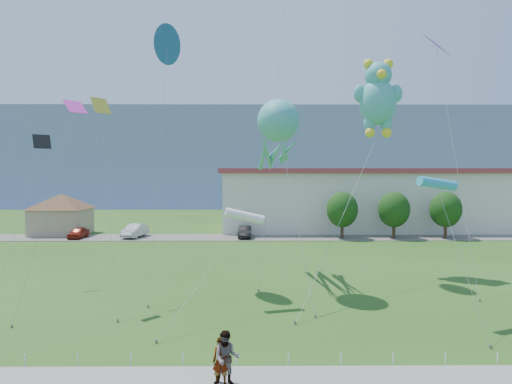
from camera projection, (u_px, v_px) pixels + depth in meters
ground at (262, 353)px, 18.63m from camera, size 160.00×160.00×0.00m
sidewalk at (263, 382)px, 15.88m from camera, size 80.00×2.50×0.10m
parking_strip at (256, 237)px, 53.61m from camera, size 70.00×6.00×0.06m
hill_ridge at (254, 159)px, 138.12m from camera, size 160.00×50.00×25.00m
pavilion at (61, 210)px, 56.31m from camera, size 9.20×9.20×5.00m
warehouse at (444, 199)px, 62.67m from camera, size 61.00×15.00×8.20m
rope_fence at (262, 360)px, 17.32m from camera, size 26.05×0.05×0.50m
tree_near at (342, 209)px, 52.57m from camera, size 3.60×3.60×5.47m
tree_mid at (394, 209)px, 52.62m from camera, size 3.60×3.60×5.47m
tree_far at (446, 209)px, 52.67m from camera, size 3.60×3.60×5.47m
pedestrian_left at (221, 361)px, 15.62m from camera, size 0.59×0.39×1.60m
pedestrian_right at (227, 358)px, 15.57m from camera, size 0.94×0.75×1.85m
parked_car_red at (78, 233)px, 52.77m from camera, size 1.58×3.72×1.25m
parked_car_silver at (135, 231)px, 53.50m from camera, size 2.40×4.91×1.55m
parked_car_black at (245, 232)px, 53.15m from camera, size 1.52×4.21×1.38m
octopus_kite at (277, 133)px, 29.83m from camera, size 2.95×12.09×12.07m
teddy_bear_kite at (378, 96)px, 34.43m from camera, size 9.32×13.85×16.08m
small_kite_cyan at (438, 184)px, 22.85m from camera, size 0.99×5.21×7.31m
small_kite_yellow at (102, 127)px, 26.78m from camera, size 3.12×5.89×11.91m
small_kite_black at (37, 156)px, 30.22m from camera, size 1.29×6.44×10.01m
small_kite_pink at (69, 128)px, 25.23m from camera, size 2.20×5.01×11.57m
small_kite_purple at (437, 49)px, 36.09m from camera, size 2.53×11.46×18.46m
small_kite_white at (244, 217)px, 25.52m from camera, size 4.02×7.20×5.44m
small_kite_blue at (167, 50)px, 30.49m from camera, size 1.80×6.89×16.74m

